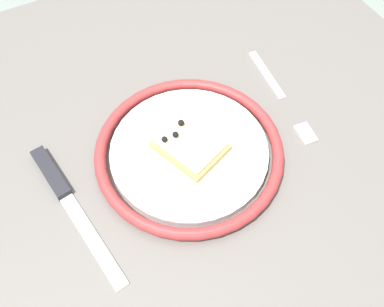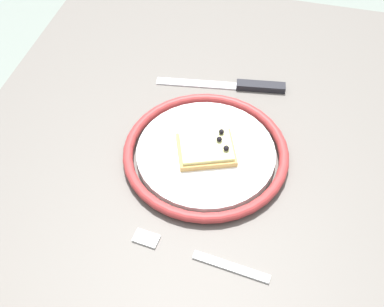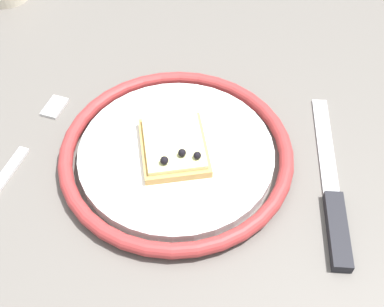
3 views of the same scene
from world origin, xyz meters
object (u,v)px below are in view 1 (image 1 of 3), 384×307
Objects in this scene: plate at (189,151)px; knife at (62,190)px; fork at (280,95)px; pizza_slice_near at (190,145)px; dining_table at (173,181)px.

plate is 0.18m from knife.
pizza_slice_near is at bearing 9.55° from fork.
knife is (0.18, -0.03, -0.01)m from plate.
fork is (-0.20, -0.01, 0.09)m from dining_table.
plate reaches higher than dining_table.
plate is 0.18m from fork.
knife reaches higher than dining_table.
plate is 0.01m from pizza_slice_near.
dining_table is at bearing -37.65° from pizza_slice_near.
plate is at bearing 30.26° from pizza_slice_near.
fork is (-0.18, -0.03, -0.02)m from pizza_slice_near.
fork is (-0.18, -0.03, -0.01)m from plate.
plate is (-0.02, 0.02, 0.10)m from dining_table.
knife reaches higher than fork.
plate is at bearing 9.82° from fork.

